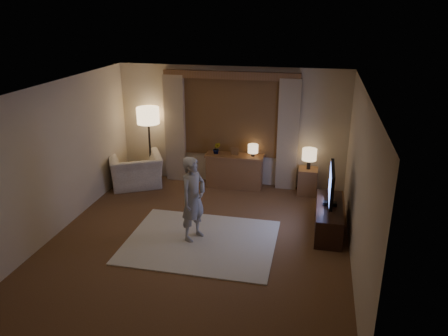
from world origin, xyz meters
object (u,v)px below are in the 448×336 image
(armchair, at_px, (136,171))
(person, at_px, (193,199))
(sideboard, at_px, (234,172))
(side_table, at_px, (307,181))
(tv_stand, at_px, (329,218))

(armchair, bearing_deg, person, 105.08)
(sideboard, distance_m, armchair, 2.18)
(side_table, relative_size, person, 0.38)
(armchair, height_order, person, person)
(armchair, relative_size, side_table, 1.97)
(side_table, xyz_separation_m, person, (-1.82, -2.38, 0.47))
(sideboard, bearing_deg, tv_stand, -39.39)
(person, bearing_deg, tv_stand, -46.12)
(armchair, distance_m, tv_stand, 4.33)
(side_table, height_order, person, person)
(side_table, bearing_deg, armchair, -174.16)
(armchair, bearing_deg, tv_stand, 134.96)
(armchair, height_order, tv_stand, armchair)
(sideboard, relative_size, tv_stand, 0.86)
(armchair, xyz_separation_m, tv_stand, (4.15, -1.23, -0.11))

